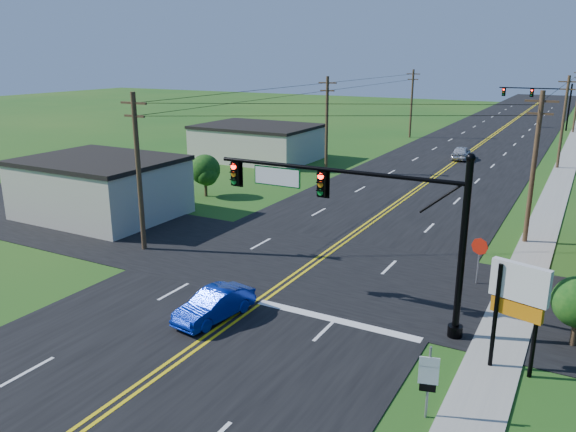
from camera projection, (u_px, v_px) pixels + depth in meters
The scene contains 19 objects.
ground at pixel (151, 375), 19.90m from camera, with size 260.00×260.00×0.00m, color #174C15.
road_main at pixel (461, 157), 62.02m from camera, with size 16.00×220.00×0.04m, color black.
road_cross at pixel (305, 266), 30.01m from camera, with size 70.00×10.00×0.04m, color black.
sidewalk at pixel (559, 184), 48.74m from camera, with size 2.00×160.00×0.08m, color gray.
signal_mast_main at pixel (355, 209), 23.32m from camera, with size 11.30×0.60×7.48m.
signal_mast_far at pixel (538, 98), 83.98m from camera, with size 10.98×0.60×7.48m.
cream_bldg_near at pixel (101, 187), 38.97m from camera, with size 10.20×8.20×4.10m.
cream_bldg_far at pixel (258, 142), 60.16m from camera, with size 12.20×9.20×3.70m.
utility_pole_left_a at pixel (139, 170), 31.40m from camera, with size 1.80×0.28×9.00m.
utility_pole_left_b at pixel (327, 123), 52.46m from camera, with size 1.80×0.28×9.00m.
utility_pole_left_c at pixel (412, 102), 75.20m from camera, with size 1.80×0.28×9.00m.
utility_pole_right_a at pixel (534, 165), 32.60m from camera, with size 1.80×0.28×9.00m.
utility_pole_right_b at pixel (563, 121), 54.50m from camera, with size 1.80×0.28×9.00m.
tree_left at pixel (205, 170), 44.29m from camera, with size 2.40×2.40×3.37m.
blue_car at pixel (214, 305), 23.92m from camera, with size 1.36×3.90×1.28m, color #0722A4.
distant_car at pixel (461, 153), 60.20m from camera, with size 1.68×4.18×1.42m, color silver.
route_sign at pixel (428, 377), 17.18m from camera, with size 0.60×0.20×2.46m.
stop_sign at pixel (479, 251), 27.27m from camera, with size 0.84×0.26×2.41m.
pylon_sign at pixel (519, 294), 19.28m from camera, with size 2.01×0.81×4.12m.
Camera 1 is at (12.68, -13.06, 10.97)m, focal length 35.00 mm.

